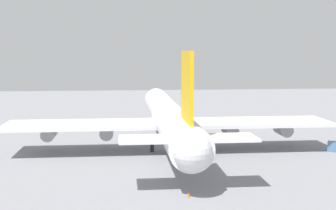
# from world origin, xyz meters

# --- Properties ---
(ground_plane) EXTENTS (278.56, 278.56, 0.00)m
(ground_plane) POSITION_xyz_m (0.00, 0.00, 0.00)
(ground_plane) COLOR gray
(cargo_airplane) EXTENTS (69.64, 62.69, 19.49)m
(cargo_airplane) POSITION_xyz_m (-0.42, 0.00, 6.34)
(cargo_airplane) COLOR silver
(cargo_airplane) RESTS_ON ground_plane
(pushback_tractor) EXTENTS (4.90, 4.42, 2.45)m
(pushback_tractor) POSITION_xyz_m (24.37, 20.11, 1.18)
(pushback_tractor) COLOR #333338
(pushback_tractor) RESTS_ON ground_plane
(cargo_container_fore) EXTENTS (3.04, 3.55, 1.94)m
(cargo_container_fore) POSITION_xyz_m (-6.51, -32.23, 0.97)
(cargo_container_fore) COLOR #4C729E
(cargo_container_fore) RESTS_ON ground_plane
(safety_cone_nose) EXTENTS (0.51, 0.51, 0.74)m
(safety_cone_nose) POSITION_xyz_m (31.34, 1.23, 0.37)
(safety_cone_nose) COLOR orange
(safety_cone_nose) RESTS_ON ground_plane
(safety_cone_tail) EXTENTS (0.47, 0.47, 0.67)m
(safety_cone_tail) POSITION_xyz_m (-31.34, 0.35, 0.34)
(safety_cone_tail) COLOR orange
(safety_cone_tail) RESTS_ON ground_plane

